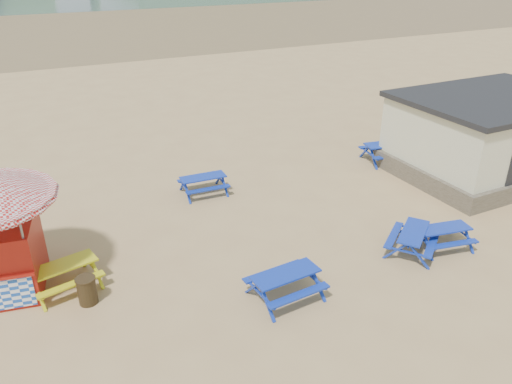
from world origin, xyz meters
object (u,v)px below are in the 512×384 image
picnic_table_blue_b (203,185)px  amenity_block (490,134)px  picnic_table_yellow (64,276)px  litter_bin (87,290)px

picnic_table_blue_b → amenity_block: amenity_block is taller
picnic_table_blue_b → amenity_block: (11.19, -3.12, 1.22)m
picnic_table_blue_b → picnic_table_yellow: picnic_table_yellow is taller
picnic_table_yellow → litter_bin: litter_bin is taller
picnic_table_blue_b → litter_bin: litter_bin is taller
picnic_table_yellow → picnic_table_blue_b: bearing=23.2°
picnic_table_blue_b → litter_bin: 6.88m
picnic_table_blue_b → amenity_block: size_ratio=0.23×
picnic_table_yellow → amenity_block: size_ratio=0.27×
litter_bin → amenity_block: 16.34m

